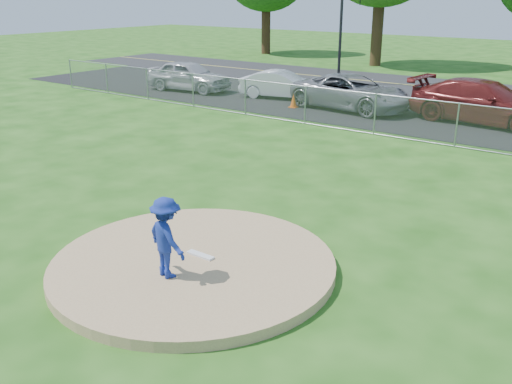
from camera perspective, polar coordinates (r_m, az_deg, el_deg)
ground at (r=19.12m, az=14.48°, el=3.60°), size 120.00×120.00×0.00m
pitchers_mound at (r=11.02m, az=-6.26°, el=-7.21°), size 5.40×5.40×0.20m
pitching_rubber at (r=11.10m, az=-5.58°, el=-6.30°), size 0.60×0.15×0.04m
chain_link_fence at (r=20.76m, az=16.82°, el=6.76°), size 40.00×0.06×1.50m
parking_lot at (r=25.11m, az=20.29°, el=6.74°), size 50.00×8.00×0.01m
traffic_signal_left at (r=33.08m, az=8.87°, el=16.38°), size 1.28×0.20×5.60m
pitcher at (r=10.15m, az=-8.93°, el=-4.53°), size 1.06×0.77×1.48m
traffic_cone at (r=26.24m, az=3.78°, el=9.10°), size 0.32×0.32×0.62m
parked_car_silver at (r=30.87m, az=-6.75°, el=11.47°), size 4.80×2.40×1.57m
parked_car_white at (r=28.50m, az=2.54°, el=10.68°), size 4.26×2.35×1.33m
parked_car_gray at (r=26.05m, az=9.54°, el=9.82°), size 5.74×3.12×1.53m
parked_car_darkred at (r=24.66m, az=21.83°, el=8.37°), size 6.01×2.82×1.69m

